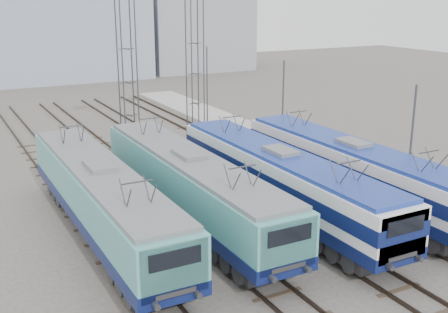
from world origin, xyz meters
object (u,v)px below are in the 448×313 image
locomotive_far_right (354,168)px  mast_rear (207,86)px  catenary_tower_west (127,61)px  locomotive_center_right (282,178)px  locomotive_center_left (191,184)px  catenary_tower_east (195,54)px  locomotive_far_left (103,197)px  mast_front (410,151)px  safety_cone (429,200)px  mast_mid (283,110)px

locomotive_far_right → mast_rear: size_ratio=2.47×
catenary_tower_west → locomotive_center_right: bearing=-82.7°
locomotive_center_left → locomotive_far_right: size_ratio=1.03×
mast_rear → catenary_tower_east: bearing=-136.4°
locomotive_far_right → catenary_tower_west: (-6.75, 17.84, 4.43)m
locomotive_center_right → mast_rear: bearing=73.5°
locomotive_far_left → locomotive_center_left: size_ratio=1.00×
catenary_tower_east → mast_front: 22.32m
safety_cone → mast_front: bearing=168.4°
mast_mid → mast_rear: 12.00m
catenary_tower_east → locomotive_far_left: bearing=-126.7°
locomotive_center_right → locomotive_center_left: bearing=162.4°
mast_mid → mast_front: bearing=-90.0°
locomotive_far_left → mast_rear: size_ratio=2.52×
catenary_tower_west → mast_mid: 12.16m
locomotive_center_right → catenary_tower_east: size_ratio=1.46×
mast_front → catenary_tower_west: bearing=113.3°
mast_front → safety_cone: size_ratio=11.43×
locomotive_center_left → locomotive_center_right: size_ratio=1.02×
locomotive_center_right → catenary_tower_east: catenary_tower_east is taller
locomotive_center_right → catenary_tower_west: catenary_tower_west is taller
mast_mid → catenary_tower_west: bearing=137.1°
locomotive_center_left → mast_rear: (10.85, 20.03, 1.29)m
locomotive_center_left → locomotive_far_right: locomotive_center_left is taller
locomotive_center_right → locomotive_far_right: (4.50, -0.38, -0.02)m
locomotive_far_right → catenary_tower_west: catenary_tower_west is taller
catenary_tower_west → mast_front: 22.00m
locomotive_far_left → mast_rear: 25.09m
mast_front → locomotive_center_right: bearing=158.2°
locomotive_far_left → mast_front: size_ratio=2.52×
locomotive_far_left → locomotive_center_right: 9.15m
locomotive_far_right → safety_cone: locomotive_far_right is taller
locomotive_far_right → mast_mid: (1.85, 9.84, 1.29)m
catenary_tower_east → mast_front: (2.10, -22.00, -3.14)m
locomotive_far_right → catenary_tower_west: size_ratio=1.44×
catenary_tower_west → mast_rear: bearing=24.9°
mast_front → safety_cone: (1.45, -0.30, -2.89)m
locomotive_far_left → locomotive_center_left: bearing=-2.9°
locomotive_center_right → mast_rear: (6.35, 21.46, 1.27)m
mast_mid → mast_rear: (0.00, 12.00, 0.00)m
locomotive_far_left → catenary_tower_east: catenary_tower_east is taller
locomotive_center_left → mast_rear: 22.82m
locomotive_center_left → catenary_tower_west: catenary_tower_west is taller
locomotive_center_right → mast_rear: mast_rear is taller
locomotive_far_right → locomotive_center_right: bearing=175.2°
catenary_tower_west → catenary_tower_east: same height
locomotive_center_right → catenary_tower_east: 20.40m
mast_mid → mast_rear: same height
catenary_tower_west → catenary_tower_east: bearing=17.1°
locomotive_far_right → catenary_tower_west: 19.58m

